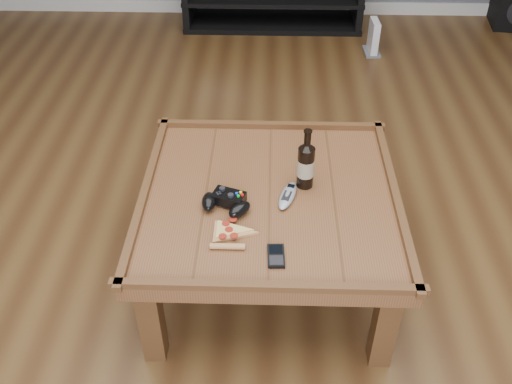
{
  "coord_description": "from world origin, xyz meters",
  "views": [
    {
      "loc": [
        -0.0,
        -1.72,
        1.85
      ],
      "look_at": [
        -0.05,
        -0.07,
        0.52
      ],
      "focal_mm": 40.0,
      "sensor_mm": 36.0,
      "label": 1
    }
  ],
  "objects_px": {
    "coffee_table": "(269,206)",
    "pizza_slice": "(229,233)",
    "remote_control": "(288,195)",
    "game_controller": "(226,202)",
    "game_console": "(373,38)",
    "smartphone": "(276,256)",
    "beer_bottle": "(306,164)"
  },
  "relations": [
    {
      "from": "remote_control",
      "to": "game_console",
      "type": "distance_m",
      "value": 2.39
    },
    {
      "from": "coffee_table",
      "to": "game_console",
      "type": "bearing_deg",
      "value": 71.76
    },
    {
      "from": "smartphone",
      "to": "game_console",
      "type": "distance_m",
      "value": 2.7
    },
    {
      "from": "smartphone",
      "to": "game_controller",
      "type": "bearing_deg",
      "value": 123.8
    },
    {
      "from": "game_controller",
      "to": "smartphone",
      "type": "height_order",
      "value": "game_controller"
    },
    {
      "from": "coffee_table",
      "to": "pizza_slice",
      "type": "distance_m",
      "value": 0.28
    },
    {
      "from": "game_controller",
      "to": "game_console",
      "type": "bearing_deg",
      "value": 88.51
    },
    {
      "from": "pizza_slice",
      "to": "game_console",
      "type": "xyz_separation_m",
      "value": [
        0.88,
        2.48,
        -0.35
      ]
    },
    {
      "from": "beer_bottle",
      "to": "pizza_slice",
      "type": "distance_m",
      "value": 0.42
    },
    {
      "from": "coffee_table",
      "to": "beer_bottle",
      "type": "distance_m",
      "value": 0.22
    },
    {
      "from": "beer_bottle",
      "to": "remote_control",
      "type": "relative_size",
      "value": 1.4
    },
    {
      "from": "beer_bottle",
      "to": "game_console",
      "type": "bearing_deg",
      "value": 74.56
    },
    {
      "from": "coffee_table",
      "to": "smartphone",
      "type": "relative_size",
      "value": 9.37
    },
    {
      "from": "coffee_table",
      "to": "game_controller",
      "type": "distance_m",
      "value": 0.2
    },
    {
      "from": "coffee_table",
      "to": "remote_control",
      "type": "height_order",
      "value": "same"
    },
    {
      "from": "pizza_slice",
      "to": "coffee_table",
      "type": "bearing_deg",
      "value": 58.43
    },
    {
      "from": "pizza_slice",
      "to": "smartphone",
      "type": "xyz_separation_m",
      "value": [
        0.17,
        -0.11,
        -0.0
      ]
    },
    {
      "from": "beer_bottle",
      "to": "game_controller",
      "type": "relative_size",
      "value": 1.28
    },
    {
      "from": "smartphone",
      "to": "beer_bottle",
      "type": "bearing_deg",
      "value": 72.04
    },
    {
      "from": "coffee_table",
      "to": "remote_control",
      "type": "xyz_separation_m",
      "value": [
        0.07,
        -0.02,
        0.07
      ]
    },
    {
      "from": "smartphone",
      "to": "coffee_table",
      "type": "bearing_deg",
      "value": 91.76
    },
    {
      "from": "coffee_table",
      "to": "pizza_slice",
      "type": "xyz_separation_m",
      "value": [
        -0.14,
        -0.23,
        0.07
      ]
    },
    {
      "from": "game_console",
      "to": "pizza_slice",
      "type": "bearing_deg",
      "value": -112.38
    },
    {
      "from": "coffee_table",
      "to": "beer_bottle",
      "type": "relative_size",
      "value": 4.02
    },
    {
      "from": "pizza_slice",
      "to": "game_controller",
      "type": "bearing_deg",
      "value": 97.53
    },
    {
      "from": "game_controller",
      "to": "coffee_table",
      "type": "bearing_deg",
      "value": 46.7
    },
    {
      "from": "game_controller",
      "to": "remote_control",
      "type": "relative_size",
      "value": 1.1
    },
    {
      "from": "beer_bottle",
      "to": "game_controller",
      "type": "height_order",
      "value": "beer_bottle"
    },
    {
      "from": "coffee_table",
      "to": "pizza_slice",
      "type": "bearing_deg",
      "value": -121.6
    },
    {
      "from": "game_controller",
      "to": "pizza_slice",
      "type": "distance_m",
      "value": 0.15
    },
    {
      "from": "game_controller",
      "to": "pizza_slice",
      "type": "xyz_separation_m",
      "value": [
        0.02,
        -0.15,
        -0.02
      ]
    },
    {
      "from": "pizza_slice",
      "to": "remote_control",
      "type": "height_order",
      "value": "remote_control"
    }
  ]
}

